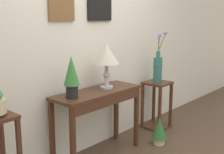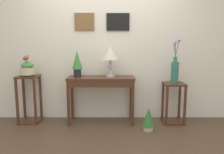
% 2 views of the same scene
% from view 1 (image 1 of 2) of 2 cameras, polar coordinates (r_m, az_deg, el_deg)
% --- Properties ---
extents(back_wall_with_art, '(9.00, 0.13, 2.80)m').
position_cam_1_polar(back_wall_with_art, '(3.44, -5.49, 8.58)').
color(back_wall_with_art, silver).
rests_on(back_wall_with_art, ground).
extents(console_table, '(1.08, 0.39, 0.77)m').
position_cam_1_polar(console_table, '(3.29, -2.55, -4.78)').
color(console_table, '#472819').
rests_on(console_table, ground).
extents(table_lamp, '(0.29, 0.29, 0.50)m').
position_cam_1_polar(table_lamp, '(3.31, -1.05, 4.04)').
color(table_lamp, '#B7B7BC').
rests_on(table_lamp, console_table).
extents(potted_plant_on_console, '(0.16, 0.16, 0.43)m').
position_cam_1_polar(potted_plant_on_console, '(2.96, -7.78, 0.38)').
color(potted_plant_on_console, black).
rests_on(potted_plant_on_console, console_table).
extents(pedestal_stand_right, '(0.33, 0.33, 0.67)m').
position_cam_1_polar(pedestal_stand_right, '(4.30, 8.55, -5.32)').
color(pedestal_stand_right, '#472819').
rests_on(pedestal_stand_right, ground).
extents(flower_vase_tall_right, '(0.13, 0.19, 0.71)m').
position_cam_1_polar(flower_vase_tall_right, '(4.17, 8.80, 2.02)').
color(flower_vase_tall_right, '#2D665B').
rests_on(flower_vase_tall_right, pedestal_stand_right).
extents(potted_plant_floor, '(0.19, 0.19, 0.36)m').
position_cam_1_polar(potted_plant_floor, '(3.79, 9.07, -9.98)').
color(potted_plant_floor, beige).
rests_on(potted_plant_floor, ground).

